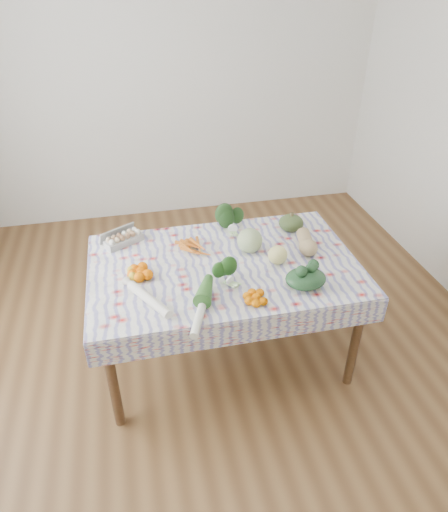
% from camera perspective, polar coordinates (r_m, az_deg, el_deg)
% --- Properties ---
extents(ground, '(4.50, 4.50, 0.00)m').
position_cam_1_polar(ground, '(3.33, 0.00, -11.87)').
color(ground, brown).
rests_on(ground, ground).
extents(wall_back, '(4.00, 0.04, 2.80)m').
position_cam_1_polar(wall_back, '(4.67, -6.41, 21.29)').
color(wall_back, silver).
rests_on(wall_back, ground).
extents(dining_table, '(1.60, 1.00, 0.75)m').
position_cam_1_polar(dining_table, '(2.89, 0.00, -2.35)').
color(dining_table, brown).
rests_on(dining_table, ground).
extents(tablecloth, '(1.66, 1.06, 0.01)m').
position_cam_1_polar(tablecloth, '(2.84, 0.00, -1.08)').
color(tablecloth, silver).
rests_on(tablecloth, dining_table).
extents(egg_carton, '(0.27, 0.22, 0.07)m').
position_cam_1_polar(egg_carton, '(3.09, -12.42, 2.06)').
color(egg_carton, '#AEAEA9').
rests_on(egg_carton, tablecloth).
extents(carrot_bunch, '(0.25, 0.24, 0.04)m').
position_cam_1_polar(carrot_bunch, '(2.96, -4.12, 0.90)').
color(carrot_bunch, orange).
rests_on(carrot_bunch, tablecloth).
extents(kale_bunch, '(0.19, 0.17, 0.15)m').
position_cam_1_polar(kale_bunch, '(3.15, 1.02, 4.42)').
color(kale_bunch, '#1D3E17').
rests_on(kale_bunch, tablecloth).
extents(kabocha_squash, '(0.19, 0.19, 0.11)m').
position_cam_1_polar(kabocha_squash, '(3.20, 8.39, 4.13)').
color(kabocha_squash, '#3E5227').
rests_on(kabocha_squash, tablecloth).
extents(cabbage, '(0.17, 0.17, 0.16)m').
position_cam_1_polar(cabbage, '(2.92, 3.24, 1.95)').
color(cabbage, '#9EB478').
rests_on(cabbage, tablecloth).
extents(butternut_squash, '(0.16, 0.27, 0.12)m').
position_cam_1_polar(butternut_squash, '(3.00, 10.28, 1.83)').
color(butternut_squash, tan).
rests_on(butternut_squash, tablecloth).
extents(orange_cluster, '(0.25, 0.25, 0.07)m').
position_cam_1_polar(orange_cluster, '(2.75, -10.34, -1.95)').
color(orange_cluster, '#FE6D00').
rests_on(orange_cluster, tablecloth).
extents(broccoli, '(0.19, 0.19, 0.10)m').
position_cam_1_polar(broccoli, '(2.65, 0.04, -2.41)').
color(broccoli, '#215218').
rests_on(broccoli, tablecloth).
extents(mandarin_cluster, '(0.18, 0.18, 0.05)m').
position_cam_1_polar(mandarin_cluster, '(2.54, 4.03, -5.14)').
color(mandarin_cluster, orange).
rests_on(mandarin_cluster, tablecloth).
extents(grapefruit, '(0.14, 0.14, 0.12)m').
position_cam_1_polar(grapefruit, '(2.83, 6.73, 0.14)').
color(grapefruit, '#E4DB79').
rests_on(grapefruit, tablecloth).
extents(spinach_bag, '(0.26, 0.22, 0.11)m').
position_cam_1_polar(spinach_bag, '(2.66, 10.18, -2.81)').
color(spinach_bag, '#19371C').
rests_on(spinach_bag, tablecloth).
extents(daikon, '(0.24, 0.35, 0.05)m').
position_cam_1_polar(daikon, '(2.55, -9.32, -5.35)').
color(daikon, white).
rests_on(daikon, tablecloth).
extents(leek, '(0.20, 0.44, 0.05)m').
position_cam_1_polar(leek, '(2.47, -2.80, -6.41)').
color(leek, white).
rests_on(leek, tablecloth).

